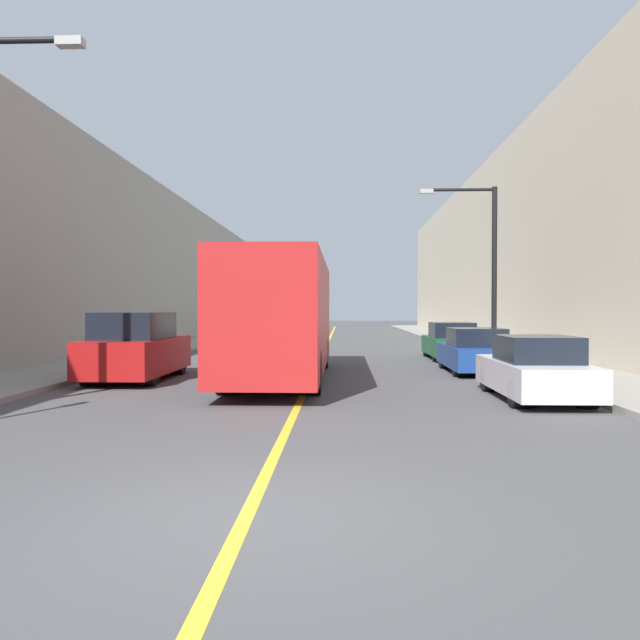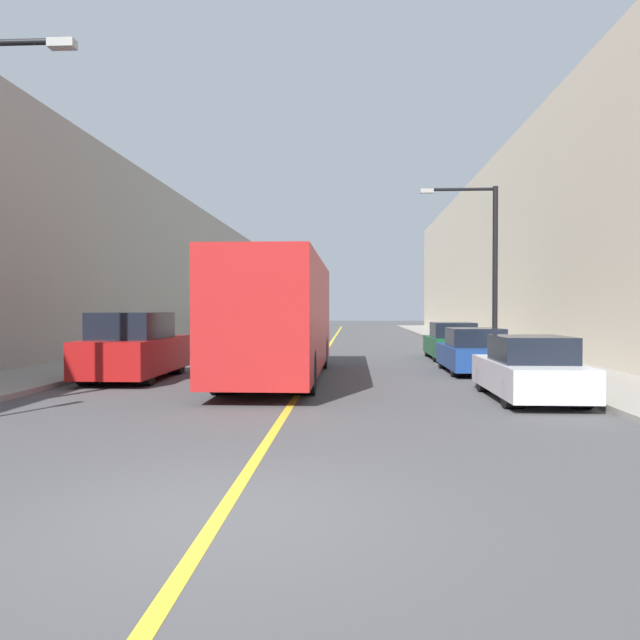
% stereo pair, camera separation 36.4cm
% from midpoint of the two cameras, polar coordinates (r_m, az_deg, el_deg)
% --- Properties ---
extents(ground_plane, '(200.00, 200.00, 0.00)m').
position_cam_midpoint_polar(ground_plane, '(6.54, -8.44, -17.38)').
color(ground_plane, '#474749').
extents(sidewalk_left, '(3.08, 72.00, 0.14)m').
position_cam_midpoint_polar(sidewalk_left, '(37.27, -11.96, -2.04)').
color(sidewalk_left, gray).
rests_on(sidewalk_left, ground).
extents(sidewalk_right, '(3.08, 72.00, 0.14)m').
position_cam_midpoint_polar(sidewalk_right, '(36.78, 12.81, -2.09)').
color(sidewalk_right, gray).
rests_on(sidewalk_right, ground).
extents(building_row_left, '(4.00, 72.00, 9.22)m').
position_cam_midpoint_polar(building_row_left, '(38.32, -17.15, 4.81)').
color(building_row_left, gray).
rests_on(building_row_left, ground).
extents(building_row_right, '(4.00, 72.00, 10.95)m').
position_cam_midpoint_polar(building_row_right, '(37.70, 18.17, 6.19)').
color(building_row_right, beige).
rests_on(building_row_right, ground).
extents(road_center_line, '(0.16, 72.00, 0.01)m').
position_cam_midpoint_polar(road_center_line, '(36.17, 0.34, -2.22)').
color(road_center_line, gold).
rests_on(road_center_line, ground).
extents(bus, '(2.49, 10.68, 3.45)m').
position_cam_midpoint_polar(bus, '(18.23, -4.02, 0.36)').
color(bus, '#AD1E1E').
rests_on(bus, ground).
extents(parked_suv_left, '(1.99, 4.76, 1.95)m').
position_cam_midpoint_polar(parked_suv_left, '(18.87, -16.99, -2.53)').
color(parked_suv_left, maroon).
rests_on(parked_suv_left, ground).
extents(car_right_near, '(1.76, 4.20, 1.45)m').
position_cam_midpoint_polar(car_right_near, '(14.94, 18.40, -4.41)').
color(car_right_near, silver).
rests_on(car_right_near, ground).
extents(car_right_mid, '(1.84, 4.22, 1.44)m').
position_cam_midpoint_polar(car_right_mid, '(20.69, 13.50, -2.89)').
color(car_right_mid, navy).
rests_on(car_right_mid, ground).
extents(car_right_far, '(1.85, 4.35, 1.51)m').
position_cam_midpoint_polar(car_right_far, '(25.96, 11.50, -2.03)').
color(car_right_far, '#145128').
rests_on(car_right_far, ground).
extents(street_lamp_right, '(2.93, 0.24, 6.54)m').
position_cam_midpoint_polar(street_lamp_right, '(24.57, 14.55, 5.46)').
color(street_lamp_right, black).
rests_on(street_lamp_right, sidewalk_right).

